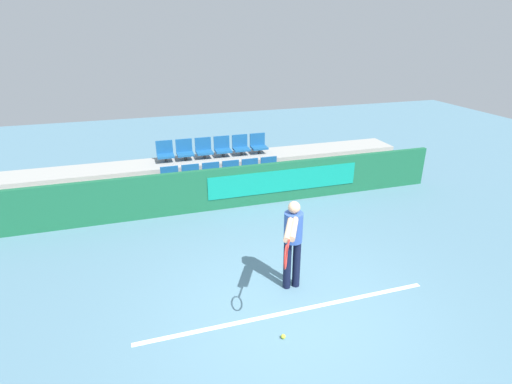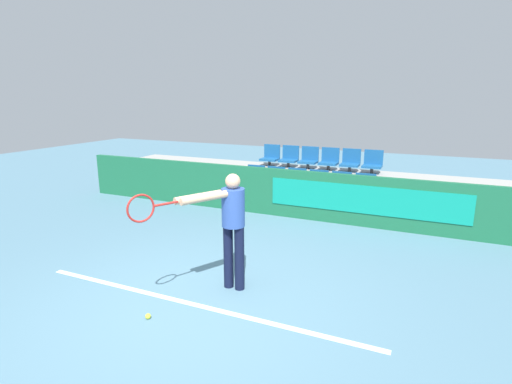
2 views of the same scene
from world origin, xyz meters
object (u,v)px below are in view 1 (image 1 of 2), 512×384
stadium_chair_6 (165,152)px  stadium_chair_8 (204,149)px  stadium_chair_0 (170,179)px  tennis_player (293,239)px  stadium_chair_10 (241,146)px  stadium_chair_5 (270,169)px  stadium_chair_11 (258,144)px  stadium_chair_2 (212,175)px  tennis_ball (283,336)px  stadium_chair_1 (191,177)px  stadium_chair_3 (232,173)px  stadium_chair_9 (223,147)px  stadium_chair_4 (251,171)px  stadium_chair_7 (185,151)px

stadium_chair_6 → stadium_chair_8: (1.02, 0.00, 0.00)m
stadium_chair_0 → tennis_player: (1.50, -4.16, 0.34)m
stadium_chair_10 → stadium_chair_5: bearing=-62.8°
stadium_chair_0 → stadium_chair_11: bearing=21.2°
stadium_chair_2 → tennis_player: bearing=-83.4°
tennis_ball → stadium_chair_1: bearing=95.2°
stadium_chair_1 → stadium_chair_10: 1.87m
stadium_chair_3 → tennis_ball: 5.25m
stadium_chair_9 → stadium_chair_10: same height
stadium_chair_8 → stadium_chair_9: (0.51, 0.00, 0.00)m
stadium_chair_0 → stadium_chair_9: size_ratio=1.00×
stadium_chair_2 → stadium_chair_6: bearing=135.8°
stadium_chair_9 → stadium_chair_4: bearing=-62.8°
stadium_chair_10 → tennis_player: 5.18m
stadium_chair_4 → tennis_player: bearing=-97.5°
stadium_chair_8 → tennis_ball: 6.26m
stadium_chair_2 → stadium_chair_4: (1.02, 0.00, 0.00)m
stadium_chair_1 → tennis_ball: bearing=-84.8°
stadium_chair_6 → stadium_chair_5: bearing=-21.2°
stadium_chair_1 → stadium_chair_7: size_ratio=1.00×
stadium_chair_4 → tennis_ball: 5.33m
stadium_chair_5 → stadium_chair_4: bearing=180.0°
stadium_chair_10 → stadium_chair_0: bearing=-154.1°
stadium_chair_0 → tennis_ball: bearing=-79.3°
stadium_chair_3 → tennis_ball: size_ratio=8.07×
tennis_player → stadium_chair_3: bearing=116.6°
stadium_chair_2 → stadium_chair_8: stadium_chair_8 is taller
stadium_chair_8 → stadium_chair_11: size_ratio=1.00×
stadium_chair_11 → stadium_chair_3: bearing=-135.8°
stadium_chair_2 → stadium_chair_7: size_ratio=1.00×
stadium_chair_2 → stadium_chair_3: size_ratio=1.00×
stadium_chair_2 → stadium_chair_11: stadium_chair_11 is taller
stadium_chair_0 → stadium_chair_2: same height
tennis_ball → stadium_chair_7: bearing=94.4°
stadium_chair_7 → tennis_ball: stadium_chair_7 is taller
stadium_chair_0 → stadium_chair_6: 1.07m
stadium_chair_4 → stadium_chair_8: bearing=135.8°
stadium_chair_7 → tennis_ball: 6.28m
stadium_chair_2 → stadium_chair_9: (0.51, 1.00, 0.38)m
stadium_chair_1 → tennis_ball: 5.24m
stadium_chair_3 → tennis_ball: stadium_chair_3 is taller
stadium_chair_4 → stadium_chair_9: bearing=117.2°
stadium_chair_3 → stadium_chair_8: stadium_chair_8 is taller
stadium_chair_6 → tennis_player: size_ratio=0.34×
tennis_ball → stadium_chair_10: bearing=80.2°
stadium_chair_11 → stadium_chair_2: bearing=-147.1°
stadium_chair_0 → stadium_chair_7: (0.51, 1.00, 0.38)m
stadium_chair_2 → stadium_chair_0: bearing=180.0°
stadium_chair_4 → stadium_chair_3: bearing=180.0°
stadium_chair_10 → tennis_ball: 6.35m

